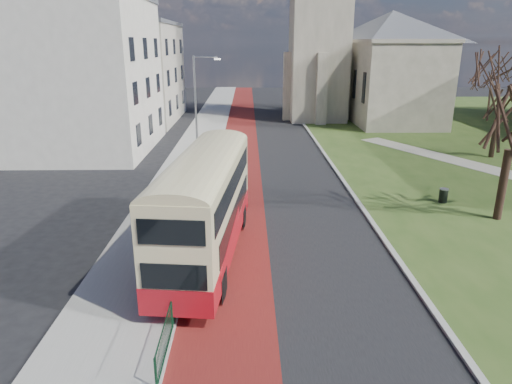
{
  "coord_description": "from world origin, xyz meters",
  "views": [
    {
      "loc": [
        -0.44,
        -18.16,
        9.08
      ],
      "look_at": [
        -0.04,
        3.38,
        2.0
      ],
      "focal_mm": 32.0,
      "sensor_mm": 36.0,
      "label": 1
    }
  ],
  "objects_px": {
    "streetlamp": "(198,103)",
    "winter_tree_far": "(502,89)",
    "bus": "(206,202)",
    "litter_bin": "(443,195)"
  },
  "relations": [
    {
      "from": "bus",
      "to": "winter_tree_far",
      "type": "bearing_deg",
      "value": 45.29
    },
    {
      "from": "streetlamp",
      "to": "winter_tree_far",
      "type": "xyz_separation_m",
      "value": [
        24.09,
        0.29,
        0.94
      ]
    },
    {
      "from": "bus",
      "to": "litter_bin",
      "type": "height_order",
      "value": "bus"
    },
    {
      "from": "bus",
      "to": "litter_bin",
      "type": "distance_m",
      "value": 15.25
    },
    {
      "from": "streetlamp",
      "to": "winter_tree_far",
      "type": "height_order",
      "value": "streetlamp"
    },
    {
      "from": "bus",
      "to": "streetlamp",
      "type": "bearing_deg",
      "value": 102.59
    },
    {
      "from": "streetlamp",
      "to": "winter_tree_far",
      "type": "distance_m",
      "value": 24.11
    },
    {
      "from": "litter_bin",
      "to": "streetlamp",
      "type": "bearing_deg",
      "value": 145.1
    },
    {
      "from": "winter_tree_far",
      "to": "streetlamp",
      "type": "bearing_deg",
      "value": -179.3
    },
    {
      "from": "streetlamp",
      "to": "bus",
      "type": "distance_m",
      "value": 18.02
    }
  ]
}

